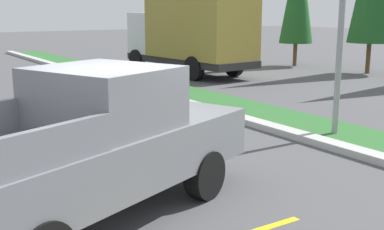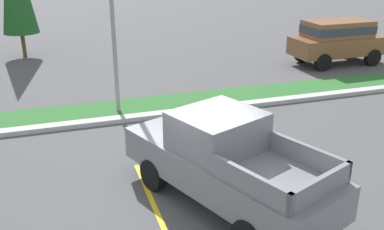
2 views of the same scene
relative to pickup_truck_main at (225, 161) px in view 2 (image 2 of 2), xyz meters
name	(u,v)px [view 2 (image 2 of 2)]	position (x,y,z in m)	size (l,w,h in m)	color
ground_plane	(199,193)	(-0.39, 0.54, -1.04)	(120.00, 120.00, 0.00)	#4C4C4F
parking_line_near	(158,215)	(-1.53, -0.05, -1.04)	(0.12, 4.80, 0.01)	yellow
parking_line_far	(286,192)	(1.57, -0.05, -1.04)	(0.12, 4.80, 0.01)	yellow
curb_strip	(151,116)	(-0.39, 5.54, -0.97)	(56.00, 0.40, 0.15)	#B2B2AD
grass_median	(144,106)	(-0.39, 6.64, -1.01)	(56.00, 1.80, 0.06)	#2D662D
pickup_truck_main	(225,161)	(0.00, 0.00, 0.00)	(3.71, 5.54, 2.10)	black
suv_distant	(338,39)	(9.74, 9.67, 0.20)	(4.64, 2.04, 2.10)	black
traffic_cone	(343,173)	(3.06, -0.13, -0.75)	(0.36, 0.36, 0.60)	orange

